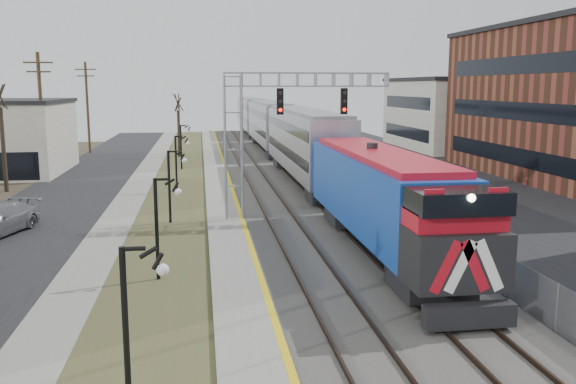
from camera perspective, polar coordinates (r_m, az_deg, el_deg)
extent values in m
cube|color=black|center=(41.77, -20.82, -0.96)|extent=(7.00, 120.00, 0.04)
cube|color=gray|center=(41.01, -14.68, -0.79)|extent=(2.00, 120.00, 0.08)
cube|color=#424826|center=(40.77, -10.49, -0.71)|extent=(4.00, 120.00, 0.06)
cube|color=gray|center=(40.74, -6.28, -0.48)|extent=(2.00, 120.00, 0.24)
cube|color=#595651|center=(41.20, 0.69, -0.33)|extent=(8.00, 120.00, 0.20)
cube|color=black|center=(44.65, 16.09, -0.03)|extent=(16.00, 120.00, 0.04)
cube|color=gold|center=(40.76, -5.04, -0.28)|extent=(0.24, 120.00, 0.01)
cube|color=#2D2119|center=(40.85, -3.13, -0.19)|extent=(0.08, 120.00, 0.15)
cube|color=#2D2119|center=(41.00, -1.04, -0.14)|extent=(0.08, 120.00, 0.15)
cube|color=#2D2119|center=(41.29, 1.72, -0.07)|extent=(0.08, 120.00, 0.15)
cube|color=#2D2119|center=(41.58, 3.75, -0.02)|extent=(0.08, 120.00, 0.15)
cube|color=#1545AD|center=(26.56, 8.96, -0.94)|extent=(3.00, 17.00, 4.25)
cube|color=black|center=(19.19, 16.59, -11.01)|extent=(2.80, 0.50, 0.70)
cube|color=#ABADB6|center=(46.08, 1.55, 4.41)|extent=(3.00, 22.00, 5.33)
cube|color=#ABADB6|center=(68.59, -1.68, 6.21)|extent=(3.00, 22.00, 5.33)
cube|color=#ABADB6|center=(91.25, -3.32, 7.11)|extent=(3.00, 22.00, 5.33)
cube|color=gray|center=(33.29, -5.12, 3.97)|extent=(1.00, 1.00, 8.00)
cube|color=gray|center=(33.56, 1.73, 10.46)|extent=(9.00, 0.80, 0.80)
cube|color=black|center=(32.90, -0.75, 8.48)|extent=(0.35, 0.25, 1.40)
cube|color=black|center=(33.53, 5.26, 8.46)|extent=(0.35, 0.25, 1.40)
cylinder|color=black|center=(14.25, -14.93, -12.78)|extent=(0.14, 0.14, 4.00)
cylinder|color=black|center=(23.75, -12.18, -3.50)|extent=(0.14, 0.14, 4.00)
cylinder|color=black|center=(33.55, -11.04, 0.42)|extent=(0.14, 0.14, 4.00)
cylinder|color=black|center=(43.44, -10.42, 2.57)|extent=(0.14, 0.14, 4.00)
cylinder|color=black|center=(55.36, -9.97, 4.13)|extent=(0.14, 0.14, 4.00)
cylinder|color=#4C3823|center=(51.59, -22.05, 6.49)|extent=(0.28, 0.28, 10.00)
cylinder|color=#4C3823|center=(71.16, -18.24, 7.46)|extent=(0.28, 0.28, 10.00)
cube|color=gray|center=(41.93, 6.37, 0.76)|extent=(0.04, 120.00, 1.60)
cube|color=beige|center=(77.21, 16.65, 6.95)|extent=(16.00, 18.00, 8.00)
cylinder|color=#382D23|center=(47.32, -25.07, 3.58)|extent=(0.30, 0.30, 5.95)
cylinder|color=#382D23|center=(65.29, -10.17, 5.38)|extent=(0.30, 0.30, 4.90)
imported|color=navy|center=(38.33, 14.31, -0.56)|extent=(4.76, 2.38, 1.33)
imported|color=slate|center=(42.54, 9.41, 0.62)|extent=(4.03, 2.06, 1.32)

